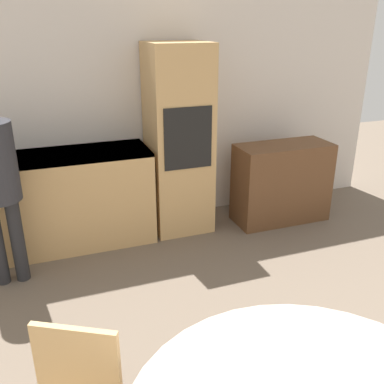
% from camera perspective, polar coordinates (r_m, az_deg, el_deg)
% --- Properties ---
extents(wall_back, '(6.07, 0.05, 2.60)m').
position_cam_1_polar(wall_back, '(4.51, -9.14, 11.50)').
color(wall_back, silver).
rests_on(wall_back, ground_plane).
extents(kitchen_counter, '(2.32, 0.60, 0.94)m').
position_cam_1_polar(kitchen_counter, '(4.33, -20.89, -1.47)').
color(kitchen_counter, tan).
rests_on(kitchen_counter, ground_plane).
extents(oven_unit, '(0.60, 0.59, 1.91)m').
position_cam_1_polar(oven_unit, '(4.39, -1.81, 6.86)').
color(oven_unit, tan).
rests_on(oven_unit, ground_plane).
extents(sideboard, '(1.03, 0.45, 0.87)m').
position_cam_1_polar(sideboard, '(4.80, 11.85, 1.21)').
color(sideboard, brown).
rests_on(sideboard, ground_plane).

